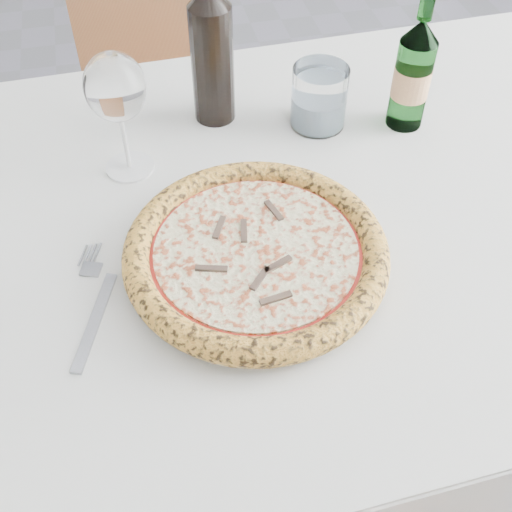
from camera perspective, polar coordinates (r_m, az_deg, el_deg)
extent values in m
cube|color=brown|center=(0.92, -1.39, 2.56)|extent=(1.43, 0.85, 0.04)
cube|color=white|center=(0.90, -1.42, 3.59)|extent=(1.49, 0.91, 0.01)
cube|color=white|center=(1.31, -5.34, 12.88)|extent=(1.46, 0.01, 0.22)
cylinder|color=brown|center=(1.61, 19.16, 5.00)|extent=(0.06, 0.06, 0.71)
cube|color=brown|center=(1.68, -7.58, 13.54)|extent=(0.43, 0.43, 0.04)
cylinder|color=brown|center=(1.98, -3.11, 11.46)|extent=(0.04, 0.04, 0.43)
cylinder|color=brown|center=(1.72, -0.07, 5.11)|extent=(0.04, 0.04, 0.43)
cylinder|color=brown|center=(1.94, -12.94, 9.39)|extent=(0.04, 0.04, 0.43)
cylinder|color=brown|center=(1.68, -11.17, 2.64)|extent=(0.04, 0.04, 0.43)
cylinder|color=silver|center=(0.83, 0.00, -0.60)|extent=(0.30, 0.30, 0.01)
torus|color=silver|center=(0.83, 0.00, -0.37)|extent=(0.30, 0.30, 0.01)
cylinder|color=tan|center=(0.82, 0.00, 0.00)|extent=(0.33, 0.33, 0.01)
torus|color=#C3882F|center=(0.81, 0.00, 0.38)|extent=(0.34, 0.34, 0.04)
cylinder|color=red|center=(0.81, 0.00, 0.38)|extent=(0.28, 0.28, 0.00)
cylinder|color=#FFF1B5|center=(0.81, 0.00, 0.52)|extent=(0.26, 0.26, 0.00)
cube|color=brown|center=(0.81, 2.27, 1.12)|extent=(0.04, 0.01, 0.00)
cube|color=brown|center=(0.84, 1.58, 3.13)|extent=(0.03, 0.04, 0.00)
cube|color=brown|center=(0.86, -2.15, 3.99)|extent=(0.02, 0.04, 0.00)
cube|color=brown|center=(0.82, -2.68, 1.18)|extent=(0.04, 0.02, 0.00)
cube|color=brown|center=(0.79, -3.40, -1.24)|extent=(0.04, 0.02, 0.00)
cube|color=brown|center=(0.76, 0.00, -3.69)|extent=(0.02, 0.04, 0.00)
cube|color=brown|center=(0.79, 2.56, -0.75)|extent=(0.03, 0.04, 0.00)
cube|color=#91949C|center=(0.80, -14.12, -5.74)|extent=(0.06, 0.14, 0.00)
cube|color=#91949C|center=(0.86, -14.46, -0.99)|extent=(0.03, 0.03, 0.00)
cylinder|color=#91949C|center=(0.88, -15.17, 0.28)|extent=(0.00, 0.04, 0.00)
cylinder|color=#91949C|center=(0.88, -14.76, 0.35)|extent=(0.00, 0.04, 0.00)
cylinder|color=#91949C|center=(0.88, -14.36, 0.42)|extent=(0.00, 0.04, 0.00)
cylinder|color=#91949C|center=(0.88, -13.95, 0.49)|extent=(0.00, 0.04, 0.00)
cylinder|color=white|center=(0.99, -11.13, 7.76)|extent=(0.07, 0.07, 0.00)
cylinder|color=white|center=(0.96, -11.57, 10.05)|extent=(0.01, 0.01, 0.10)
ellipsoid|color=white|center=(0.91, -12.42, 14.46)|extent=(0.09, 0.09, 0.10)
cylinder|color=white|center=(1.04, 5.63, 13.88)|extent=(0.09, 0.09, 0.10)
cylinder|color=#A6C0D6|center=(1.06, 5.54, 12.79)|extent=(0.08, 0.08, 0.05)
cylinder|color=#49844E|center=(1.05, 13.58, 14.61)|extent=(0.06, 0.06, 0.14)
cone|color=#49844E|center=(1.01, 14.51, 18.83)|extent=(0.06, 0.06, 0.04)
cylinder|color=#49844E|center=(0.99, 14.98, 20.84)|extent=(0.02, 0.02, 0.04)
cylinder|color=#F6CF82|center=(1.05, 13.63, 14.81)|extent=(0.06, 0.06, 0.05)
cylinder|color=black|center=(1.03, -3.89, 16.60)|extent=(0.07, 0.07, 0.19)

